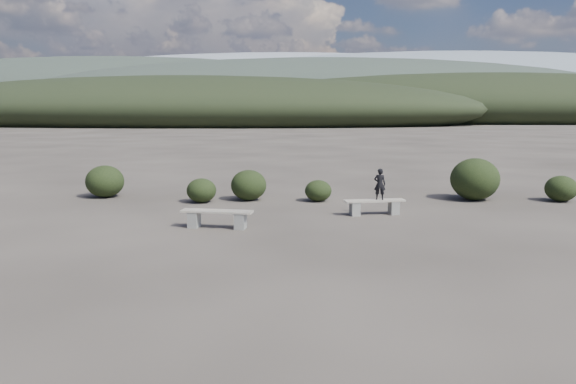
{
  "coord_description": "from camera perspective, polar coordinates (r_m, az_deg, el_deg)",
  "views": [
    {
      "loc": [
        -0.02,
        -11.26,
        3.38
      ],
      "look_at": [
        -0.79,
        3.5,
        1.1
      ],
      "focal_mm": 35.0,
      "sensor_mm": 36.0,
      "label": 1
    }
  ],
  "objects": [
    {
      "name": "shrub_f",
      "position": [
        21.93,
        -18.11,
        1.03
      ],
      "size": [
        1.41,
        1.41,
        1.19
      ],
      "primitive_type": "ellipsoid",
      "color": "black",
      "rests_on": "ground"
    },
    {
      "name": "bench_right",
      "position": [
        17.71,
        8.78,
        -1.39
      ],
      "size": [
        1.95,
        0.8,
        0.48
      ],
      "rotation": [
        0.0,
        0.0,
        0.22
      ],
      "color": "gray",
      "rests_on": "ground"
    },
    {
      "name": "shrub_d",
      "position": [
        21.32,
        18.45,
        1.25
      ],
      "size": [
        1.73,
        1.73,
        1.52
      ],
      "primitive_type": "ellipsoid",
      "color": "black",
      "rests_on": "ground"
    },
    {
      "name": "seated_person",
      "position": [
        17.65,
        9.31,
        0.8
      ],
      "size": [
        0.39,
        0.29,
        0.98
      ],
      "primitive_type": "imported",
      "rotation": [
        0.0,
        0.0,
        2.99
      ],
      "color": "black",
      "rests_on": "bench_right"
    },
    {
      "name": "mountain_ridges",
      "position": [
        350.48,
        1.8,
        9.98
      ],
      "size": [
        500.0,
        400.0,
        56.0
      ],
      "color": "black",
      "rests_on": "ground"
    },
    {
      "name": "shrub_e",
      "position": [
        22.17,
        26.0,
        0.31
      ],
      "size": [
        1.11,
        1.11,
        0.92
      ],
      "primitive_type": "ellipsoid",
      "color": "black",
      "rests_on": "ground"
    },
    {
      "name": "ground",
      "position": [
        11.76,
        2.99,
        -7.95
      ],
      "size": [
        1200.0,
        1200.0,
        0.0
      ],
      "primitive_type": "plane",
      "color": "#332C27",
      "rests_on": "ground"
    },
    {
      "name": "bench_left",
      "position": [
        15.74,
        -7.22,
        -2.57
      ],
      "size": [
        2.04,
        0.65,
        0.5
      ],
      "rotation": [
        0.0,
        0.0,
        -0.12
      ],
      "color": "gray",
      "rests_on": "ground"
    },
    {
      "name": "shrub_b",
      "position": [
        20.23,
        -4.02,
        0.7
      ],
      "size": [
        1.28,
        1.28,
        1.1
      ],
      "primitive_type": "ellipsoid",
      "color": "black",
      "rests_on": "ground"
    },
    {
      "name": "shrub_c",
      "position": [
        20.0,
        3.09,
        0.13
      ],
      "size": [
        0.95,
        0.95,
        0.76
      ],
      "primitive_type": "ellipsoid",
      "color": "black",
      "rests_on": "ground"
    },
    {
      "name": "shrub_a",
      "position": [
        19.97,
        -8.79,
        0.16
      ],
      "size": [
        1.04,
        1.04,
        0.85
      ],
      "primitive_type": "ellipsoid",
      "color": "black",
      "rests_on": "ground"
    }
  ]
}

